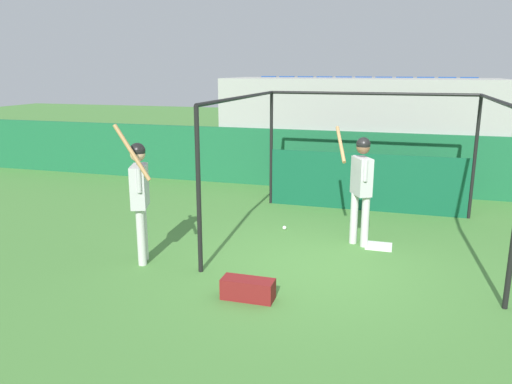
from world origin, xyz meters
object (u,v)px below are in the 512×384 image
object	(u,v)px
equipment_bag	(248,289)
baseball	(284,228)
player_batter	(361,180)
player_waiting	(140,190)

from	to	relation	value
equipment_bag	baseball	world-z (taller)	equipment_bag
player_batter	player_waiting	size ratio (longest dim) A/B	0.90
equipment_bag	player_waiting	bearing A→B (deg)	158.85
equipment_bag	baseball	xyz separation A→B (m)	(-0.21, 2.99, -0.10)
player_batter	baseball	xyz separation A→B (m)	(-1.41, 0.44, -1.11)
baseball	equipment_bag	bearing A→B (deg)	-85.95
player_batter	baseball	bearing A→B (deg)	44.45
equipment_bag	baseball	distance (m)	3.00
player_batter	baseball	world-z (taller)	player_batter
player_batter	equipment_bag	world-z (taller)	player_batter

